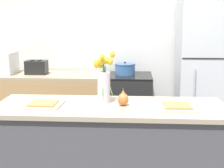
{
  "coord_description": "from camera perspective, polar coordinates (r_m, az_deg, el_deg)",
  "views": [
    {
      "loc": [
        0.19,
        -2.57,
        1.59
      ],
      "look_at": [
        0.0,
        0.25,
        1.03
      ],
      "focal_mm": 55.0,
      "sensor_mm": 36.0,
      "label": 1
    }
  ],
  "objects": [
    {
      "name": "plate_setting_right",
      "position": [
        2.64,
        10.77,
        -3.71
      ],
      "size": [
        0.29,
        0.29,
        0.02
      ],
      "color": "beige",
      "rests_on": "kitchen_island"
    },
    {
      "name": "stove_range",
      "position": [
        4.33,
        2.54,
        -4.24
      ],
      "size": [
        0.6,
        0.61,
        0.88
      ],
      "color": "black",
      "rests_on": "ground_plane"
    },
    {
      "name": "kitchen_island",
      "position": [
        2.82,
        -0.35,
        -12.53
      ],
      "size": [
        1.8,
        0.66,
        0.91
      ],
      "color": "#4C4C51",
      "rests_on": "ground_plane"
    },
    {
      "name": "back_counter",
      "position": [
        4.51,
        -12.41,
        -3.88
      ],
      "size": [
        1.68,
        0.6,
        0.88
      ],
      "color": "tan",
      "rests_on": "ground_plane"
    },
    {
      "name": "pear_figurine",
      "position": [
        2.65,
        1.86,
        -2.45
      ],
      "size": [
        0.08,
        0.08,
        0.14
      ],
      "color": "#C66B33",
      "rests_on": "kitchen_island"
    },
    {
      "name": "flower_vase",
      "position": [
        2.71,
        -1.39,
        0.66
      ],
      "size": [
        0.17,
        0.16,
        0.42
      ],
      "color": "silver",
      "rests_on": "kitchen_island"
    },
    {
      "name": "plate_setting_left",
      "position": [
        2.71,
        -11.32,
        -3.32
      ],
      "size": [
        0.29,
        0.29,
        0.02
      ],
      "color": "beige",
      "rests_on": "kitchen_island"
    },
    {
      "name": "cooking_pot",
      "position": [
        4.27,
        2.16,
        2.54
      ],
      "size": [
        0.26,
        0.26,
        0.16
      ],
      "color": "#386093",
      "rests_on": "stove_range"
    },
    {
      "name": "refrigerator",
      "position": [
        4.31,
        15.31,
        1.73
      ],
      "size": [
        0.68,
        0.67,
        1.82
      ],
      "color": "silver",
      "rests_on": "ground_plane"
    },
    {
      "name": "back_wall",
      "position": [
        4.58,
        1.5,
        8.17
      ],
      "size": [
        5.2,
        0.08,
        2.7
      ],
      "color": "silver",
      "rests_on": "ground_plane"
    },
    {
      "name": "toaster",
      "position": [
        4.39,
        -12.44,
        2.75
      ],
      "size": [
        0.28,
        0.18,
        0.17
      ],
      "color": "black",
      "rests_on": "back_counter"
    }
  ]
}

